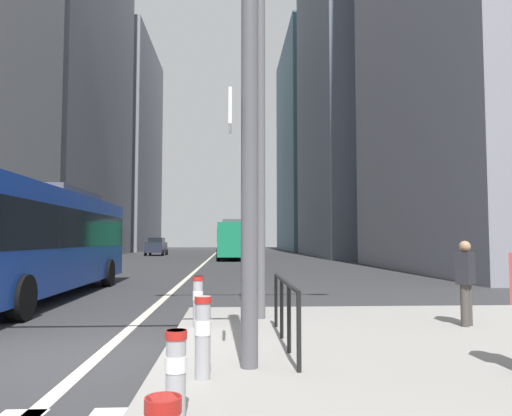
% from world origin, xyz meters
% --- Properties ---
extents(ground_plane, '(160.00, 160.00, 0.00)m').
position_xyz_m(ground_plane, '(0.00, 20.00, 0.00)').
color(ground_plane, '#303033').
extents(median_island, '(9.00, 10.00, 0.15)m').
position_xyz_m(median_island, '(5.50, -1.00, 0.07)').
color(median_island, gray).
rests_on(median_island, ground).
extents(lane_centre_line, '(0.20, 80.00, 0.01)m').
position_xyz_m(lane_centre_line, '(0.00, 30.00, 0.01)').
color(lane_centre_line, beige).
rests_on(lane_centre_line, ground).
extents(office_tower_left_mid, '(10.10, 24.80, 43.65)m').
position_xyz_m(office_tower_left_mid, '(-16.00, 43.09, 21.83)').
color(office_tower_left_mid, gray).
rests_on(office_tower_left_mid, ground).
extents(office_tower_left_far, '(10.67, 22.55, 32.76)m').
position_xyz_m(office_tower_left_far, '(-16.00, 69.49, 16.38)').
color(office_tower_left_far, gray).
rests_on(office_tower_left_far, ground).
extents(office_tower_right_mid, '(13.30, 20.55, 37.75)m').
position_xyz_m(office_tower_right_mid, '(17.00, 43.03, 18.88)').
color(office_tower_right_mid, slate).
rests_on(office_tower_right_mid, ground).
extents(office_tower_right_far, '(13.43, 24.40, 33.20)m').
position_xyz_m(office_tower_right_far, '(17.00, 68.89, 16.60)').
color(office_tower_right_far, slate).
rests_on(office_tower_right_far, ground).
extents(city_bus_blue_oncoming, '(2.82, 12.09, 3.40)m').
position_xyz_m(city_bus_blue_oncoming, '(-3.75, 6.98, 1.84)').
color(city_bus_blue_oncoming, '#14389E').
rests_on(city_bus_blue_oncoming, ground).
extents(city_bus_red_receding, '(2.74, 11.07, 3.40)m').
position_xyz_m(city_bus_red_receding, '(2.10, 35.54, 1.84)').
color(city_bus_red_receding, '#198456').
rests_on(city_bus_red_receding, ground).
extents(car_oncoming_mid, '(2.08, 4.17, 1.94)m').
position_xyz_m(car_oncoming_mid, '(-6.17, 45.80, 0.99)').
color(car_oncoming_mid, '#232838').
rests_on(car_oncoming_mid, ground).
extents(car_receding_near, '(2.14, 4.59, 1.94)m').
position_xyz_m(car_receding_near, '(2.79, 48.95, 0.99)').
color(car_receding_near, gold).
rests_on(car_receding_near, ground).
extents(traffic_signal_gantry, '(6.73, 0.65, 6.00)m').
position_xyz_m(traffic_signal_gantry, '(-0.06, -1.45, 4.14)').
color(traffic_signal_gantry, '#515156').
rests_on(traffic_signal_gantry, median_island).
extents(street_lamp_post, '(5.50, 0.32, 8.00)m').
position_xyz_m(street_lamp_post, '(2.57, 2.32, 5.28)').
color(street_lamp_post, '#56565B').
rests_on(street_lamp_post, median_island).
extents(bollard_left, '(0.20, 0.20, 0.79)m').
position_xyz_m(bollard_left, '(1.49, -3.16, 0.59)').
color(bollard_left, '#99999E').
rests_on(bollard_left, median_island).
extents(bollard_right, '(0.20, 0.20, 0.94)m').
position_xyz_m(bollard_right, '(1.65, -1.91, 0.67)').
color(bollard_right, '#99999E').
rests_on(bollard_right, median_island).
extents(bollard_back, '(0.20, 0.20, 0.92)m').
position_xyz_m(bollard_back, '(1.37, 1.41, 0.66)').
color(bollard_back, '#99999E').
rests_on(bollard_back, median_island).
extents(pedestrian_railing, '(0.06, 3.09, 0.98)m').
position_xyz_m(pedestrian_railing, '(2.80, -0.17, 0.84)').
color(pedestrian_railing, black).
rests_on(pedestrian_railing, median_island).
extents(pedestrian_waiting, '(0.44, 0.44, 1.57)m').
position_xyz_m(pedestrian_waiting, '(6.34, 1.27, 1.01)').
color(pedestrian_waiting, '#423D38').
rests_on(pedestrian_waiting, median_island).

